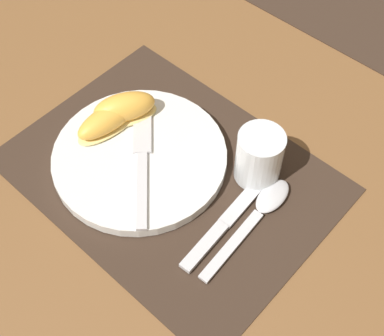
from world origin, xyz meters
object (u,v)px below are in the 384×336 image
at_px(juice_glass, 259,159).
at_px(citrus_wedge_0, 125,109).
at_px(spoon, 262,209).
at_px(citrus_wedge_1, 108,120).
at_px(plate, 140,157).
at_px(fork, 142,158).
at_px(knife, 230,216).

distance_m(juice_glass, citrus_wedge_0, 0.21).
relative_size(juice_glass, citrus_wedge_0, 0.77).
height_order(spoon, citrus_wedge_0, citrus_wedge_0).
relative_size(citrus_wedge_0, citrus_wedge_1, 0.95).
distance_m(plate, citrus_wedge_1, 0.07).
relative_size(fork, citrus_wedge_1, 1.39).
xyz_separation_m(plate, citrus_wedge_0, (-0.06, 0.04, 0.03)).
xyz_separation_m(plate, juice_glass, (0.14, 0.09, 0.03)).
relative_size(fork, citrus_wedge_0, 1.47).
bearing_deg(plate, citrus_wedge_1, 174.65).
bearing_deg(juice_glass, spoon, -44.88).
xyz_separation_m(knife, citrus_wedge_0, (-0.22, 0.02, 0.03)).
height_order(plate, citrus_wedge_1, citrus_wedge_1).
distance_m(plate, knife, 0.16).
bearing_deg(fork, knife, 7.05).
bearing_deg(citrus_wedge_1, fork, -7.20).
height_order(plate, citrus_wedge_0, citrus_wedge_0).
height_order(plate, juice_glass, juice_glass).
distance_m(plate, fork, 0.01).
bearing_deg(plate, juice_glass, 34.30).
height_order(knife, citrus_wedge_1, citrus_wedge_1).
bearing_deg(knife, fork, -172.95).
height_order(citrus_wedge_0, citrus_wedge_1, citrus_wedge_0).
distance_m(spoon, citrus_wedge_1, 0.25).
bearing_deg(spoon, citrus_wedge_0, -176.31).
xyz_separation_m(plate, citrus_wedge_1, (-0.07, 0.01, 0.02)).
relative_size(spoon, citrus_wedge_1, 1.68).
xyz_separation_m(knife, fork, (-0.15, -0.02, 0.02)).
xyz_separation_m(juice_glass, spoon, (0.04, -0.04, -0.03)).
relative_size(knife, citrus_wedge_1, 1.86).
bearing_deg(citrus_wedge_1, plate, -5.35).
height_order(knife, fork, fork).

